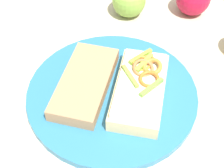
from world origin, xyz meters
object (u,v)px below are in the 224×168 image
at_px(plate, 112,94).
at_px(bread_slice_side, 85,83).
at_px(apple_0, 129,0).
at_px(sandwich, 140,87).

height_order(plate, bread_slice_side, bread_slice_side).
xyz_separation_m(plate, apple_0, (0.05, 0.24, 0.03)).
xyz_separation_m(sandwich, apple_0, (-0.00, 0.25, 0.00)).
distance_m(bread_slice_side, apple_0, 0.25).
relative_size(plate, sandwich, 1.66).
bearing_deg(apple_0, bread_slice_side, -112.15).
xyz_separation_m(bread_slice_side, apple_0, (0.09, 0.23, 0.01)).
distance_m(sandwich, bread_slice_side, 0.10).
distance_m(sandwich, apple_0, 0.25).
bearing_deg(bread_slice_side, sandwich, 94.26).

